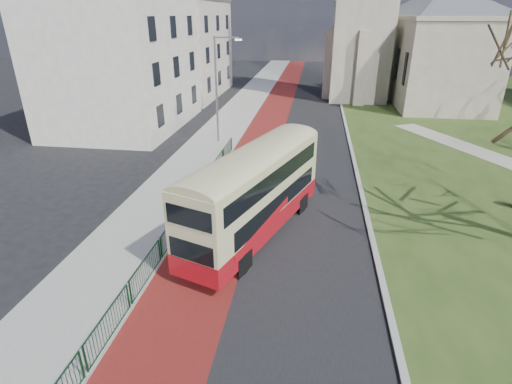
# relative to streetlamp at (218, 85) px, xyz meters

# --- Properties ---
(ground) EXTENTS (160.00, 160.00, 0.00)m
(ground) POSITION_rel_streetlamp_xyz_m (4.35, -18.00, -4.59)
(ground) COLOR black
(ground) RESTS_ON ground
(road_carriageway) EXTENTS (9.00, 120.00, 0.01)m
(road_carriageway) POSITION_rel_streetlamp_xyz_m (5.85, 2.00, -4.59)
(road_carriageway) COLOR black
(road_carriageway) RESTS_ON ground
(bus_lane) EXTENTS (3.40, 120.00, 0.01)m
(bus_lane) POSITION_rel_streetlamp_xyz_m (3.15, 2.00, -4.59)
(bus_lane) COLOR #591414
(bus_lane) RESTS_ON ground
(pavement_west) EXTENTS (4.00, 120.00, 0.12)m
(pavement_west) POSITION_rel_streetlamp_xyz_m (-0.65, 2.00, -4.53)
(pavement_west) COLOR gray
(pavement_west) RESTS_ON ground
(kerb_west) EXTENTS (0.25, 120.00, 0.13)m
(kerb_west) POSITION_rel_streetlamp_xyz_m (1.35, 2.00, -4.53)
(kerb_west) COLOR #999993
(kerb_west) RESTS_ON ground
(kerb_east) EXTENTS (0.25, 80.00, 0.13)m
(kerb_east) POSITION_rel_streetlamp_xyz_m (10.45, 4.00, -4.53)
(kerb_east) COLOR #999993
(kerb_east) RESTS_ON ground
(pedestrian_railing) EXTENTS (0.07, 24.00, 1.12)m
(pedestrian_railing) POSITION_rel_streetlamp_xyz_m (1.40, -14.00, -4.04)
(pedestrian_railing) COLOR #0B3316
(pedestrian_railing) RESTS_ON ground
(street_block_near) EXTENTS (10.30, 14.30, 13.00)m
(street_block_near) POSITION_rel_streetlamp_xyz_m (-9.65, 4.00, 1.92)
(street_block_near) COLOR beige
(street_block_near) RESTS_ON ground
(street_block_far) EXTENTS (10.30, 16.30, 11.50)m
(street_block_far) POSITION_rel_streetlamp_xyz_m (-9.65, 20.00, 1.17)
(street_block_far) COLOR #BAB09D
(street_block_far) RESTS_ON ground
(streetlamp) EXTENTS (2.13, 0.18, 8.00)m
(streetlamp) POSITION_rel_streetlamp_xyz_m (0.00, 0.00, 0.00)
(streetlamp) COLOR gray
(streetlamp) RESTS_ON pavement_west
(bus) EXTENTS (5.42, 9.95, 4.08)m
(bus) POSITION_rel_streetlamp_xyz_m (5.01, -14.29, -2.26)
(bus) COLOR maroon
(bus) RESTS_ON ground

